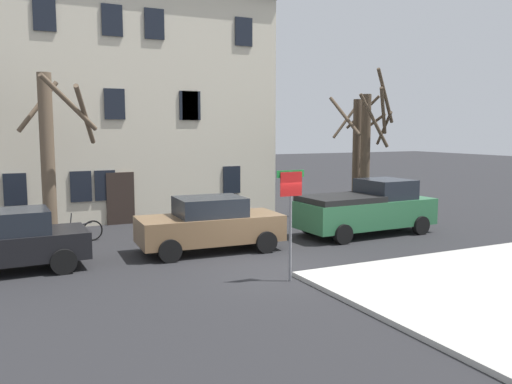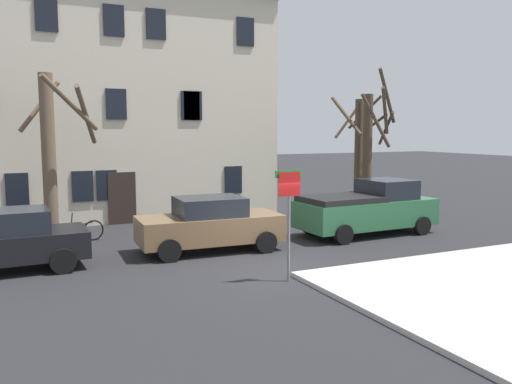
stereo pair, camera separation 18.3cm
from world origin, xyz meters
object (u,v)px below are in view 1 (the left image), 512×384
object	(u,v)px
tree_bare_mid	(51,151)
tree_bare_far	(366,148)
tree_bare_end	(358,151)
pickup_truck_green	(366,208)
building_main	(100,88)
street_sign_pole	(291,204)
bicycle_leaning	(77,232)
car_brown_sedan	(210,224)

from	to	relation	value
tree_bare_mid	tree_bare_far	bearing A→B (deg)	-1.84
tree_bare_end	tree_bare_mid	bearing A→B (deg)	-177.89
tree_bare_mid	pickup_truck_green	bearing A→B (deg)	-18.89
building_main	tree_bare_far	bearing A→B (deg)	-35.50
building_main	street_sign_pole	world-z (taller)	building_main
pickup_truck_green	bicycle_leaning	world-z (taller)	pickup_truck_green
building_main	pickup_truck_green	bearing A→B (deg)	-53.44
tree_bare_mid	street_sign_pole	bearing A→B (deg)	-57.15
car_brown_sedan	street_sign_pole	xyz separation A→B (m)	(0.63, -3.99, 1.11)
tree_bare_mid	car_brown_sedan	world-z (taller)	tree_bare_mid
tree_bare_far	pickup_truck_green	size ratio (longest dim) A/B	1.21
building_main	pickup_truck_green	distance (m)	13.62
building_main	pickup_truck_green	xyz separation A→B (m)	(7.60, -10.25, -4.77)
tree_bare_end	car_brown_sedan	world-z (taller)	tree_bare_end
car_brown_sedan	bicycle_leaning	world-z (taller)	car_brown_sedan
building_main	street_sign_pole	bearing A→B (deg)	-81.55
tree_bare_mid	tree_bare_far	size ratio (longest dim) A/B	0.90
tree_bare_far	car_brown_sedan	bearing A→B (deg)	-159.17
tree_bare_mid	bicycle_leaning	world-z (taller)	tree_bare_mid
building_main	tree_bare_mid	xyz separation A→B (m)	(-2.79, -6.69, -2.65)
street_sign_pole	building_main	bearing A→B (deg)	98.45
car_brown_sedan	street_sign_pole	distance (m)	4.19
building_main	bicycle_leaning	world-z (taller)	building_main
car_brown_sedan	street_sign_pole	world-z (taller)	street_sign_pole
tree_bare_end	pickup_truck_green	bearing A→B (deg)	-122.68
tree_bare_mid	bicycle_leaning	distance (m)	2.84
pickup_truck_green	street_sign_pole	size ratio (longest dim) A/B	1.86
tree_bare_mid	pickup_truck_green	xyz separation A→B (m)	(10.39, -3.56, -2.12)
tree_bare_far	street_sign_pole	size ratio (longest dim) A/B	2.25
tree_bare_far	street_sign_pole	world-z (taller)	tree_bare_far
tree_bare_far	pickup_truck_green	xyz separation A→B (m)	(-2.35, -3.15, -2.07)
tree_bare_end	pickup_truck_green	world-z (taller)	tree_bare_end
tree_bare_end	car_brown_sedan	bearing A→B (deg)	-154.72
building_main	tree_bare_end	size ratio (longest dim) A/B	2.72
tree_bare_end	car_brown_sedan	size ratio (longest dim) A/B	1.18
bicycle_leaning	building_main	bearing A→B (deg)	73.73
building_main	tree_bare_end	xyz separation A→B (m)	(10.19, -6.21, -2.88)
tree_bare_mid	building_main	bearing A→B (deg)	67.34
street_sign_pole	tree_bare_end	bearing A→B (deg)	45.12
building_main	tree_bare_mid	bearing A→B (deg)	-112.66
tree_bare_far	car_brown_sedan	world-z (taller)	tree_bare_far
tree_bare_far	bicycle_leaning	distance (m)	12.35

